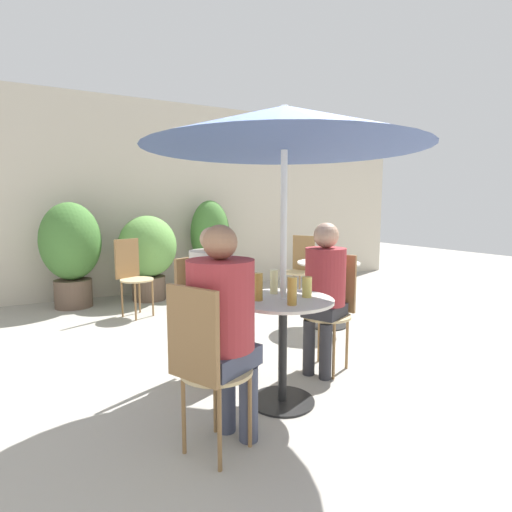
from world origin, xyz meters
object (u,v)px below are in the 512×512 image
seated_person_0 (324,284)px  potted_plant_1 (148,251)px  potted_plant_2 (210,243)px  umbrella (285,128)px  cafe_table_near (283,330)px  bistro_chair_4 (132,270)px  beer_glass_0 (274,282)px  bistro_chair_2 (204,357)px  seated_person_1 (214,290)px  beer_glass_2 (292,291)px  potted_plant_0 (71,248)px  cafe_table_far (328,281)px  seated_person_2 (223,318)px  beer_glass_3 (307,287)px  bistro_chair_1 (200,306)px  bistro_chair_0 (332,301)px  beer_glass_1 (258,287)px  bistro_chair_3 (300,264)px

seated_person_0 → potted_plant_1: size_ratio=1.00×
seated_person_0 → potted_plant_2: size_ratio=0.85×
potted_plant_1 → umbrella: 3.77m
cafe_table_near → potted_plant_2: potted_plant_2 is taller
bistro_chair_4 → beer_glass_0: 2.70m
beer_glass_0 → potted_plant_2: 3.65m
bistro_chair_2 → seated_person_1: (0.42, 0.92, 0.15)m
beer_glass_2 → potted_plant_0: bearing=106.2°
cafe_table_near → potted_plant_1: potted_plant_1 is taller
beer_glass_2 → potted_plant_0: potted_plant_0 is taller
cafe_table_far → seated_person_2: (-1.97, -1.61, 0.22)m
cafe_table_near → seated_person_0: size_ratio=0.60×
bistro_chair_2 → beer_glass_3: size_ratio=6.71×
cafe_table_near → beer_glass_0: (0.03, 0.17, 0.30)m
bistro_chair_1 → beer_glass_0: size_ratio=5.59×
bistro_chair_0 → beer_glass_1: bearing=-96.6°
cafe_table_far → bistro_chair_4: bistro_chair_4 is taller
cafe_table_near → seated_person_0: seated_person_0 is taller
cafe_table_far → potted_plant_0: (-2.55, 2.30, 0.29)m
beer_glass_3 → bistro_chair_0: bearing=36.2°
bistro_chair_0 → umbrella: size_ratio=0.48×
cafe_table_near → bistro_chair_1: bistro_chair_1 is taller
seated_person_0 → seated_person_1: size_ratio=1.02×
bistro_chair_2 → bistro_chair_3: same height
bistro_chair_3 → beer_glass_0: 2.73m
bistro_chair_0 → beer_glass_3: size_ratio=6.71×
bistro_chair_2 → seated_person_2: seated_person_2 is taller
bistro_chair_1 → potted_plant_0: bearing=78.3°
potted_plant_0 → cafe_table_near: bearing=-72.5°
bistro_chair_4 → seated_person_1: (0.22, -2.25, 0.15)m
bistro_chair_0 → seated_person_1: (-0.99, 0.21, 0.15)m
bistro_chair_0 → beer_glass_0: 0.74m
seated_person_1 → potted_plant_1: 3.03m
bistro_chair_0 → beer_glass_2: (-0.74, -0.53, 0.26)m
seated_person_1 → potted_plant_1: bearing=60.2°
potted_plant_1 → bistro_chair_2: bearing=-98.3°
bistro_chair_2 → bistro_chair_4: 3.17m
bistro_chair_1 → seated_person_2: bearing=-128.8°
bistro_chair_1 → bistro_chair_4: same height
beer_glass_1 → beer_glass_2: 0.24m
cafe_table_near → bistro_chair_4: bearing=100.1°
cafe_table_near → beer_glass_1: (-0.17, 0.03, 0.31)m
beer_glass_0 → beer_glass_3: 0.25m
seated_person_0 → umbrella: umbrella is taller
cafe_table_far → seated_person_1: 1.86m
seated_person_0 → beer_glass_2: seated_person_0 is taller
beer_glass_2 → umbrella: size_ratio=0.09×
bistro_chair_3 → beer_glass_3: (-1.52, -2.35, 0.24)m
seated_person_0 → seated_person_2: bearing=-90.0°
cafe_table_far → beer_glass_0: bearing=-140.3°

